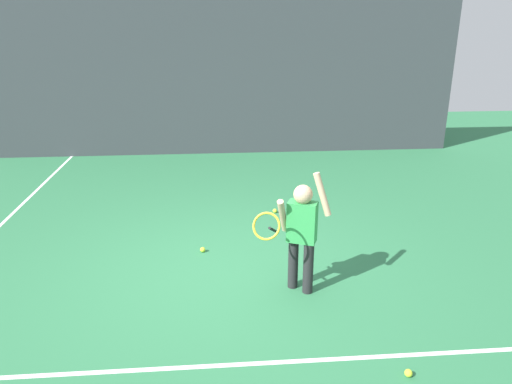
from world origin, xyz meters
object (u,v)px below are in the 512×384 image
Objects in this scene: tennis_ball_0 at (275,211)px; tennis_ball_4 at (408,373)px; tennis_ball_3 at (203,250)px; tennis_player at (300,229)px.

tennis_ball_4 is (0.67, -3.69, 0.00)m from tennis_ball_0.
tennis_ball_0 is 3.75m from tennis_ball_4.
tennis_ball_0 is 1.65m from tennis_ball_3.
tennis_ball_4 is (1.74, -2.44, 0.00)m from tennis_ball_3.
tennis_ball_0 and tennis_ball_4 have the same top height.
tennis_ball_0 is 1.00× the size of tennis_ball_3.
tennis_player is 20.46× the size of tennis_ball_3.
tennis_player is at bearing 115.33° from tennis_ball_4.
tennis_player is at bearing -43.57° from tennis_ball_3.
tennis_ball_3 is (-1.07, -1.25, 0.00)m from tennis_ball_0.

